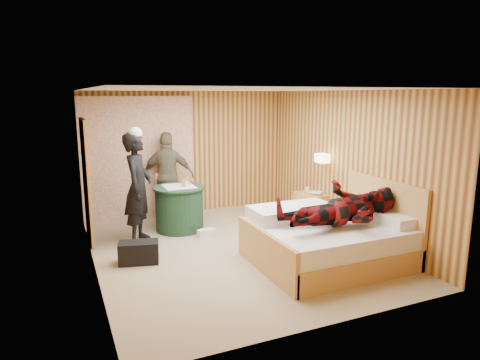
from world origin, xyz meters
name	(u,v)px	position (x,y,z in m)	size (l,w,h in m)	color
floor	(234,250)	(0.00, 0.00, 0.00)	(4.20, 5.00, 0.01)	tan
ceiling	(234,90)	(0.00, 0.00, 2.50)	(4.20, 5.00, 0.01)	white
wall_back	(187,153)	(0.00, 2.50, 1.25)	(4.20, 0.02, 2.50)	#D4A851
wall_left	(90,184)	(-2.10, 0.00, 1.25)	(0.02, 5.00, 2.50)	#D4A851
wall_right	(346,164)	(2.10, 0.00, 1.25)	(0.02, 5.00, 2.50)	#D4A851
curtain	(139,158)	(-1.00, 2.43, 1.20)	(2.20, 0.08, 2.40)	white
doorway	(86,181)	(-2.06, 1.40, 1.02)	(0.06, 0.90, 2.05)	black
wall_lamp	(322,158)	(1.92, 0.45, 1.30)	(0.26, 0.24, 0.16)	gold
bed	(330,239)	(1.12, -0.99, 0.34)	(2.16, 1.70, 1.17)	#E0AD5B
nightstand	(310,208)	(1.88, 0.72, 0.31)	(0.45, 0.61, 0.59)	#E0AD5B
round_table	(179,208)	(-0.51, 1.35, 0.41)	(0.92, 0.92, 0.82)	#1D3F2C
chair_far	(168,193)	(-0.53, 2.07, 0.54)	(0.52, 0.52, 0.93)	#E0AD5B
chair_near	(182,199)	(-0.43, 1.46, 0.55)	(0.59, 0.59, 0.94)	#E0AD5B
duffel_bag	(139,252)	(-1.49, 0.06, 0.16)	(0.57, 0.30, 0.32)	black
sneaker_left	(208,232)	(-0.14, 0.85, 0.06)	(0.25, 0.10, 0.11)	white
sneaker_right	(206,233)	(-0.20, 0.81, 0.06)	(0.28, 0.12, 0.13)	white
woman_standing	(138,188)	(-1.29, 1.02, 0.92)	(0.67, 0.44, 1.84)	black
man_at_table	(168,176)	(-0.51, 2.12, 0.86)	(1.01, 0.42, 1.72)	brown
man_on_bed	(344,198)	(1.15, -1.22, 1.02)	(1.77, 0.67, 0.86)	#5E080A
book_lower	(312,193)	(1.88, 0.67, 0.60)	(0.17, 0.22, 0.02)	white
book_upper	(312,192)	(1.88, 0.67, 0.62)	(0.16, 0.22, 0.02)	white
cup_nightstand	(307,190)	(1.88, 0.85, 0.64)	(0.10, 0.10, 0.09)	white
cup_table	(185,183)	(-0.41, 1.30, 0.86)	(0.12, 0.12, 0.10)	white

